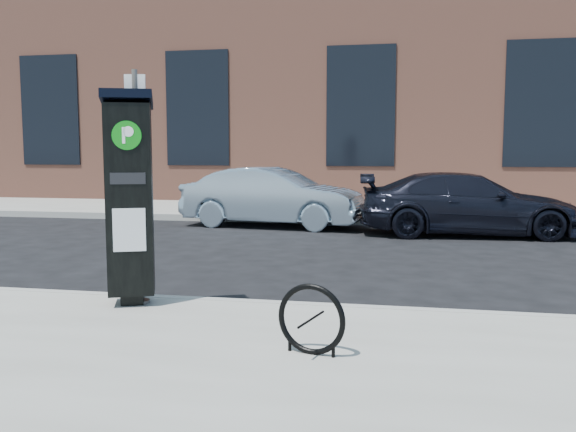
% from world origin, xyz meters
% --- Properties ---
extents(ground, '(120.00, 120.00, 0.00)m').
position_xyz_m(ground, '(0.00, 0.00, 0.00)').
color(ground, black).
rests_on(ground, ground).
extents(sidewalk_far, '(60.00, 12.00, 0.15)m').
position_xyz_m(sidewalk_far, '(0.00, 14.00, 0.07)').
color(sidewalk_far, gray).
rests_on(sidewalk_far, ground).
extents(curb_near, '(60.00, 0.12, 0.16)m').
position_xyz_m(curb_near, '(0.00, -0.02, 0.07)').
color(curb_near, '#9E9B93').
rests_on(curb_near, ground).
extents(curb_far, '(60.00, 0.12, 0.16)m').
position_xyz_m(curb_far, '(0.00, 8.02, 0.07)').
color(curb_far, '#9E9B93').
rests_on(curb_far, ground).
extents(building, '(28.00, 10.05, 8.25)m').
position_xyz_m(building, '(-0.00, 17.00, 4.15)').
color(building, '#9C5C47').
rests_on(building, ground).
extents(parking_kiosk, '(0.63, 0.59, 2.17)m').
position_xyz_m(parking_kiosk, '(-1.39, -0.35, 1.26)').
color(parking_kiosk, black).
rests_on(parking_kiosk, sidewalk_near).
extents(sign_pole, '(0.21, 0.19, 2.38)m').
position_xyz_m(sign_pole, '(-1.32, -0.30, 1.33)').
color(sign_pole, '#59554E').
rests_on(sign_pole, sidewalk_near).
extents(bike_rack, '(0.56, 0.18, 0.56)m').
position_xyz_m(bike_rack, '(0.67, -1.55, 0.42)').
color(bike_rack, black).
rests_on(bike_rack, sidewalk_near).
extents(car_silver, '(4.19, 1.88, 1.34)m').
position_xyz_m(car_silver, '(-1.59, 7.30, 0.67)').
color(car_silver, '#8DA3B4').
rests_on(car_silver, ground).
extents(car_dark, '(4.49, 2.07, 1.27)m').
position_xyz_m(car_dark, '(2.60, 6.71, 0.64)').
color(car_dark, black).
rests_on(car_dark, ground).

